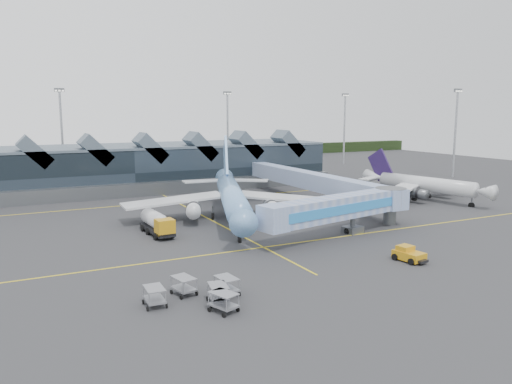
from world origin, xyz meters
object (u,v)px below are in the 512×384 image
main_airliner (231,195)px  fuel_truck (156,222)px  pushback_tug (409,254)px  jet_bridge (348,207)px  regional_jet (422,184)px

main_airliner → fuel_truck: 14.37m
fuel_truck → pushback_tug: bearing=-51.6°
main_airliner → fuel_truck: main_airliner is taller
fuel_truck → pushback_tug: (22.09, -25.08, -0.98)m
main_airliner → jet_bridge: (10.07, -16.52, 0.09)m
regional_jet → pushback_tug: bearing=-148.1°
regional_jet → pushback_tug: 43.01m
regional_jet → fuel_truck: 53.50m
main_airliner → jet_bridge: bearing=-38.8°
jet_bridge → fuel_truck: size_ratio=2.84×
jet_bridge → fuel_truck: jet_bridge is taller
regional_jet → fuel_truck: size_ratio=2.98×
fuel_truck → pushback_tug: size_ratio=2.30×
main_airliner → jet_bridge: 19.34m
main_airliner → fuel_truck: size_ratio=4.14×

